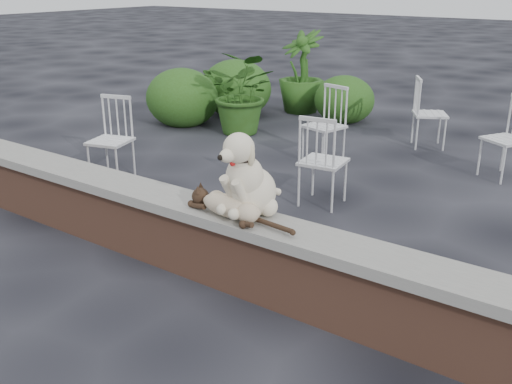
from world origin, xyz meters
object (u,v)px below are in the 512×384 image
Objects in this scene: chair_a at (110,140)px; potted_plant_a at (243,93)px; chair_b at (324,125)px; dog at (253,172)px; cat at (231,205)px; chair_c at (323,160)px; potted_plant_b at (301,72)px; chair_e at (430,113)px; chair_d at (506,138)px.

potted_plant_a is (-0.01, 2.54, 0.14)m from chair_a.
chair_b is at bearing 34.66° from chair_a.
dog is 2.95m from chair_a.
chair_c is at bearing 108.43° from cat.
potted_plant_b reaches higher than potted_plant_a.
dog is at bearing 95.50° from chair_c.
dog is 1.85m from chair_c.
cat is 4.58m from potted_plant_a.
chair_b is 1.46m from chair_c.
potted_plant_a is (-2.48, -0.88, 0.14)m from chair_e.
chair_d is 0.69× the size of potted_plant_b.
chair_e is (0.83, 1.41, 0.00)m from chair_b.
dog is 3.26m from chair_b.
dog is 0.68× the size of chair_d.
chair_e is (0.13, 2.69, 0.00)m from chair_c.
chair_c is (0.71, -1.28, 0.00)m from chair_b.
chair_a is 0.69× the size of potted_plant_b.
dog is 4.51m from potted_plant_a.
potted_plant_b is (-2.55, 0.85, 0.21)m from chair_e.
cat is 3.97m from chair_d.
potted_plant_a reaches higher than chair_d.
dog is 4.48m from chair_e.
potted_plant_a is at bearing 175.71° from chair_b.
chair_c is at bearing -47.29° from chair_b.
potted_plant_b is at bearing 127.09° from dog.
chair_d is at bearing 1.83° from potted_plant_a.
chair_e is 2.70m from potted_plant_b.
chair_a is at bearing -112.78° from chair_d.
dog is 0.47× the size of potted_plant_b.
potted_plant_b reaches higher than chair_c.
dog reaches higher than chair_c.
chair_e is (-0.27, 4.45, -0.43)m from dog.
chair_c is at bearing -37.71° from potted_plant_a.
chair_b reaches higher than cat.
chair_d is at bearing 31.90° from chair_b.
chair_a is at bearing 165.07° from cat.
chair_b is 2.58m from chair_a.
potted_plant_a is 1.73m from potted_plant_b.
cat is at bearing -73.30° from chair_d.
potted_plant_a is (-2.66, 3.72, -0.07)m from cat.
chair_b and chair_c have the same top height.
potted_plant_a is at bearing 136.64° from dog.
chair_a is at bearing 114.54° from chair_e.
chair_e reaches higher than cat.
chair_a reaches higher than cat.
potted_plant_b is (-2.73, 5.45, 0.01)m from cat.
potted_plant_b reaches higher than chair_b.
chair_d is 1.39m from chair_e.
chair_c is (-1.29, -1.93, 0.00)m from chair_d.
dog is at bearing 71.06° from cat.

